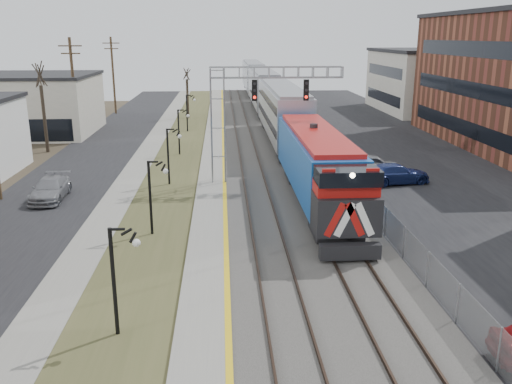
{
  "coord_description": "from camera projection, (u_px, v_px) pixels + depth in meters",
  "views": [
    {
      "loc": [
        -0.21,
        -9.17,
        10.13
      ],
      "look_at": [
        1.43,
        16.81,
        2.6
      ],
      "focal_mm": 38.0,
      "sensor_mm": 36.0,
      "label": 1
    }
  ],
  "objects": [
    {
      "name": "street_west",
      "position": [
        85.0,
        164.0,
        44.47
      ],
      "size": [
        7.0,
        120.0,
        0.04
      ],
      "primitive_type": "cube",
      "color": "black",
      "rests_on": "ground"
    },
    {
      "name": "sidewalk",
      "position": [
        141.0,
        163.0,
        44.74
      ],
      "size": [
        2.0,
        120.0,
        0.08
      ],
      "primitive_type": "cube",
      "color": "gray",
      "rests_on": "ground"
    },
    {
      "name": "grass_median",
      "position": [
        177.0,
        162.0,
        44.92
      ],
      "size": [
        4.0,
        120.0,
        0.06
      ],
      "primitive_type": "cube",
      "color": "#434625",
      "rests_on": "ground"
    },
    {
      "name": "platform",
      "position": [
        213.0,
        161.0,
        45.08
      ],
      "size": [
        2.0,
        120.0,
        0.24
      ],
      "primitive_type": "cube",
      "color": "gray",
      "rests_on": "ground"
    },
    {
      "name": "ballast_bed",
      "position": [
        273.0,
        160.0,
        45.39
      ],
      "size": [
        8.0,
        120.0,
        0.2
      ],
      "primitive_type": "cube",
      "color": "#595651",
      "rests_on": "ground"
    },
    {
      "name": "parking_lot",
      "position": [
        413.0,
        159.0,
        46.13
      ],
      "size": [
        16.0,
        120.0,
        0.04
      ],
      "primitive_type": "cube",
      "color": "black",
      "rests_on": "ground"
    },
    {
      "name": "platform_edge",
      "position": [
        224.0,
        159.0,
        45.1
      ],
      "size": [
        0.24,
        120.0,
        0.01
      ],
      "primitive_type": "cube",
      "color": "gold",
      "rests_on": "platform"
    },
    {
      "name": "track_near",
      "position": [
        249.0,
        158.0,
        45.22
      ],
      "size": [
        1.58,
        120.0,
        0.15
      ],
      "color": "#2D2119",
      "rests_on": "ballast_bed"
    },
    {
      "name": "track_far",
      "position": [
        291.0,
        158.0,
        45.43
      ],
      "size": [
        1.58,
        120.0,
        0.15
      ],
      "color": "#2D2119",
      "rests_on": "ballast_bed"
    },
    {
      "name": "train",
      "position": [
        268.0,
        97.0,
        66.57
      ],
      "size": [
        3.0,
        85.85,
        5.33
      ],
      "color": "#144EA2",
      "rests_on": "ground"
    },
    {
      "name": "signal_gantry",
      "position": [
        243.0,
        105.0,
        36.97
      ],
      "size": [
        9.0,
        1.07,
        8.15
      ],
      "color": "gray",
      "rests_on": "ground"
    },
    {
      "name": "lampposts",
      "position": [
        151.0,
        197.0,
        28.35
      ],
      "size": [
        0.14,
        62.14,
        4.0
      ],
      "color": "black",
      "rests_on": "ground"
    },
    {
      "name": "fence",
      "position": [
        323.0,
        151.0,
        45.45
      ],
      "size": [
        0.04,
        120.0,
        1.6
      ],
      "primitive_type": "cube",
      "color": "gray",
      "rests_on": "ground"
    },
    {
      "name": "bare_trees",
      "position": [
        80.0,
        124.0,
        47.41
      ],
      "size": [
        12.3,
        42.3,
        5.95
      ],
      "color": "#382D23",
      "rests_on": "ground"
    },
    {
      "name": "car_lot_d",
      "position": [
        396.0,
        174.0,
        38.27
      ],
      "size": [
        5.17,
        2.87,
        1.42
      ],
      "primitive_type": "imported",
      "rotation": [
        0.0,
        0.0,
        1.76
      ],
      "color": "navy",
      "rests_on": "ground"
    },
    {
      "name": "car_lot_e",
      "position": [
        373.0,
        165.0,
        40.97
      ],
      "size": [
        4.41,
        2.02,
        1.46
      ],
      "primitive_type": "imported",
      "rotation": [
        0.0,
        0.0,
        1.5
      ],
      "color": "slate",
      "rests_on": "ground"
    },
    {
      "name": "car_street_b",
      "position": [
        50.0,
        189.0,
        34.56
      ],
      "size": [
        2.06,
        4.76,
        1.36
      ],
      "primitive_type": "imported",
      "rotation": [
        0.0,
        0.0,
        0.03
      ],
      "color": "gray",
      "rests_on": "ground"
    }
  ]
}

